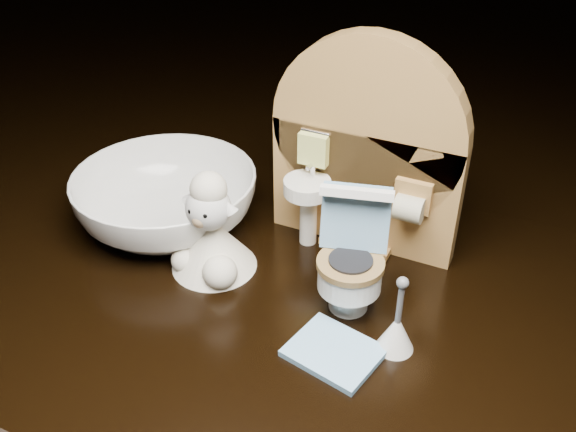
# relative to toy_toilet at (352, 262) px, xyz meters

# --- Properties ---
(backdrop_panel) EXTENTS (0.13, 0.05, 0.15)m
(backdrop_panel) POSITION_rel_toy_toilet_xyz_m (-0.02, 0.06, 0.04)
(backdrop_panel) COLOR #A7783E
(backdrop_panel) RESTS_ON ground
(toy_toilet) EXTENTS (0.05, 0.06, 0.08)m
(toy_toilet) POSITION_rel_toy_toilet_xyz_m (0.00, 0.00, 0.00)
(toy_toilet) COLOR white
(toy_toilet) RESTS_ON ground
(bath_mat) EXTENTS (0.06, 0.05, 0.00)m
(bath_mat) POSITION_rel_toy_toilet_xyz_m (0.01, -0.05, -0.03)
(bath_mat) COLOR #74A6CE
(bath_mat) RESTS_ON ground
(toilet_brush) EXTENTS (0.02, 0.02, 0.05)m
(toilet_brush) POSITION_rel_toy_toilet_xyz_m (0.04, -0.03, -0.02)
(toilet_brush) COLOR white
(toilet_brush) RESTS_ON ground
(plush_lamb) EXTENTS (0.06, 0.06, 0.07)m
(plush_lamb) POSITION_rel_toy_toilet_xyz_m (-0.09, -0.01, -0.00)
(plush_lamb) COLOR beige
(plush_lamb) RESTS_ON ground
(ceramic_bowl) EXTENTS (0.16, 0.16, 0.04)m
(ceramic_bowl) POSITION_rel_toy_toilet_xyz_m (-0.15, 0.02, -0.01)
(ceramic_bowl) COLOR white
(ceramic_bowl) RESTS_ON ground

